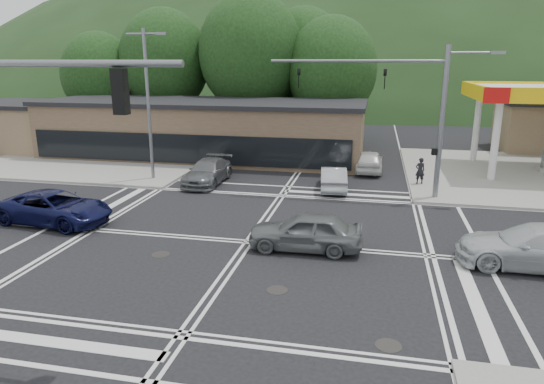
% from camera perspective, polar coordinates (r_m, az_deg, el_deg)
% --- Properties ---
extents(ground, '(120.00, 120.00, 0.00)m').
position_cam_1_polar(ground, '(20.13, -2.73, -5.89)').
color(ground, black).
rests_on(ground, ground).
extents(sidewalk_ne, '(16.00, 16.00, 0.15)m').
position_cam_1_polar(sidewalk_ne, '(35.40, 28.41, 1.73)').
color(sidewalk_ne, gray).
rests_on(sidewalk_ne, ground).
extents(sidewalk_nw, '(16.00, 16.00, 0.15)m').
position_cam_1_polar(sidewalk_nw, '(39.28, -18.62, 3.97)').
color(sidewalk_nw, gray).
rests_on(sidewalk_nw, ground).
extents(commercial_row, '(24.00, 8.00, 4.00)m').
position_cam_1_polar(commercial_row, '(37.77, -8.05, 7.17)').
color(commercial_row, brown).
rests_on(commercial_row, ground).
extents(commercial_nw, '(8.00, 7.00, 3.60)m').
position_cam_1_polar(commercial_nw, '(45.77, -27.37, 6.77)').
color(commercial_nw, '#846B4F').
rests_on(commercial_nw, ground).
extents(hill_north, '(252.00, 126.00, 140.00)m').
position_cam_1_polar(hill_north, '(108.48, 9.60, 11.31)').
color(hill_north, '#1F3618').
rests_on(hill_north, ground).
extents(tree_n_a, '(8.00, 8.00, 11.75)m').
position_cam_1_polar(tree_n_a, '(46.14, -12.51, 14.83)').
color(tree_n_a, '#382619').
rests_on(tree_n_a, ground).
extents(tree_n_b, '(9.00, 9.00, 12.98)m').
position_cam_1_polar(tree_n_b, '(43.50, -2.52, 16.01)').
color(tree_n_b, '#382619').
rests_on(tree_n_b, ground).
extents(tree_n_c, '(7.60, 7.60, 10.87)m').
position_cam_1_polar(tree_n_c, '(42.31, 7.02, 14.17)').
color(tree_n_c, '#382619').
rests_on(tree_n_c, ground).
extents(tree_n_d, '(6.80, 6.80, 9.76)m').
position_cam_1_polar(tree_n_d, '(48.06, -19.62, 12.78)').
color(tree_n_d, '#382619').
rests_on(tree_n_d, ground).
extents(tree_n_e, '(8.40, 8.40, 11.98)m').
position_cam_1_polar(tree_n_e, '(46.63, 3.70, 15.15)').
color(tree_n_e, '#382619').
rests_on(tree_n_e, ground).
extents(streetlight_nw, '(2.50, 0.25, 9.00)m').
position_cam_1_polar(streetlight_nw, '(30.28, -14.28, 10.66)').
color(streetlight_nw, slate).
rests_on(streetlight_nw, ground).
extents(signal_mast_ne, '(11.65, 0.30, 8.00)m').
position_cam_1_polar(signal_mast_ne, '(26.51, 16.79, 9.93)').
color(signal_mast_ne, slate).
rests_on(signal_mast_ne, ground).
extents(car_blue_west, '(5.56, 3.05, 1.47)m').
position_cam_1_polar(car_blue_west, '(24.28, -24.18, -1.69)').
color(car_blue_west, '#0C0F37').
rests_on(car_blue_west, ground).
extents(car_grey_center, '(4.50, 1.89, 1.52)m').
position_cam_1_polar(car_grey_center, '(19.14, 3.95, -4.62)').
color(car_grey_center, slate).
rests_on(car_grey_center, ground).
extents(car_silver_east, '(5.56, 2.47, 1.59)m').
position_cam_1_polar(car_silver_east, '(19.88, 28.71, -5.69)').
color(car_silver_east, silver).
rests_on(car_silver_east, ground).
extents(car_queue_a, '(1.89, 4.26, 1.36)m').
position_cam_1_polar(car_queue_a, '(28.08, 7.24, 1.62)').
color(car_queue_a, '#A3A6AA').
rests_on(car_queue_a, ground).
extents(car_queue_b, '(1.74, 4.27, 1.45)m').
position_cam_1_polar(car_queue_b, '(33.01, 11.38, 3.59)').
color(car_queue_b, silver).
rests_on(car_queue_b, ground).
extents(car_northbound, '(2.03, 4.92, 1.42)m').
position_cam_1_polar(car_northbound, '(29.57, -7.58, 2.37)').
color(car_northbound, '#5A5C5E').
rests_on(car_northbound, ground).
extents(pedestrian, '(0.64, 0.50, 1.56)m').
position_cam_1_polar(pedestrian, '(29.91, 17.02, 2.41)').
color(pedestrian, black).
rests_on(pedestrian, sidewalk_ne).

